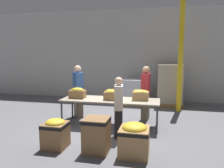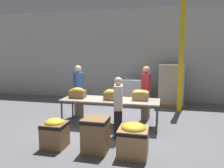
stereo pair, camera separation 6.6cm
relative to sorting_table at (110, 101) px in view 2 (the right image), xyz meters
The scene contains 15 objects.
ground_plane 0.73m from the sorting_table, ahead, with size 30.00×30.00×0.00m, color slate.
wall_back 3.97m from the sorting_table, 90.00° to the left, with size 16.00×0.08×4.00m.
sorting_table is the anchor object (origin of this frame).
banana_box_0 1.01m from the sorting_table, behind, with size 0.46×0.28×0.31m.
banana_box_1 0.21m from the sorting_table, 50.81° to the right, with size 0.38×0.31×0.31m.
banana_box_2 0.89m from the sorting_table, ahead, with size 0.44×0.34×0.29m.
volunteer_0 1.39m from the sorting_table, 152.57° to the left, with size 0.46×0.50×1.71m.
volunteer_1 0.91m from the sorting_table, 63.90° to the right, with size 0.26×0.43×1.52m.
volunteer_2 1.25m from the sorting_table, 40.01° to the left, with size 0.28×0.48×1.70m.
donation_bin_0 1.96m from the sorting_table, 116.40° to the right, with size 0.51×0.51×0.66m.
donation_bin_1 1.76m from the sorting_table, 86.74° to the right, with size 0.52×0.52×0.74m.
donation_bin_2 1.98m from the sorting_table, 62.43° to the right, with size 0.60×0.60×0.70m.
support_pillar 3.21m from the sorting_table, 45.59° to the left, with size 0.16×0.16×4.00m.
pallet_stack_0 3.49m from the sorting_table, 59.37° to the left, with size 1.04×1.04×1.65m.
pallet_stack_1 2.97m from the sorting_table, 83.28° to the left, with size 1.05×1.05×1.03m.
Camera 2 is at (1.44, -5.97, 2.09)m, focal length 35.00 mm.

